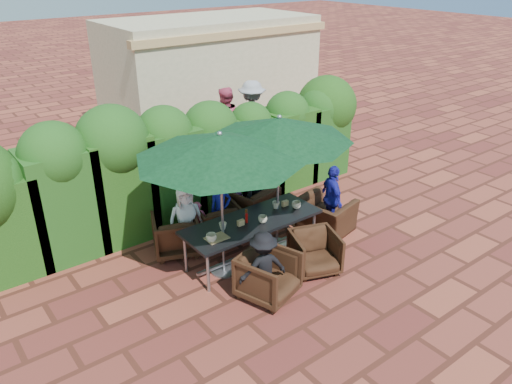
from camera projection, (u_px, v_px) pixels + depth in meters
ground at (262, 262)px, 8.60m from camera, size 80.00×80.00×0.00m
dining_table at (252, 224)px, 8.43m from camera, size 2.43×0.90×0.75m
umbrella_left at (220, 147)px, 7.40m from camera, size 2.63×2.63×2.46m
umbrella_right at (279, 129)px, 8.16m from camera, size 2.47×2.47×2.46m
chair_far_left at (176, 233)px, 8.73m from camera, size 0.98×0.96×0.79m
chair_far_mid at (217, 220)px, 9.17m from camera, size 0.89×0.85×0.78m
chair_far_right at (251, 203)px, 9.70m from camera, size 0.97×0.93×0.86m
chair_near_left at (268, 274)px, 7.59m from camera, size 0.99×0.95×0.82m
chair_near_right at (315, 250)px, 8.24m from camera, size 0.93×0.90×0.75m
chair_end_right at (325, 210)px, 9.44m from camera, size 0.84×1.10×0.86m
adult_far_left at (186, 219)px, 8.67m from camera, size 0.71×0.54×1.27m
adult_far_mid at (221, 209)px, 9.17m from camera, size 0.46×0.39×1.14m
adult_far_right at (258, 197)px, 9.51m from camera, size 0.65×0.47×1.23m
adult_near_left at (263, 267)px, 7.43m from camera, size 0.80×0.51×1.16m
adult_end_right at (332, 198)px, 9.38m from camera, size 0.63×0.85×1.30m
child_left at (199, 224)px, 8.96m from camera, size 0.38×0.35×0.84m
child_right at (238, 204)px, 9.63m from camera, size 0.39×0.36×0.88m
pedestrian_a at (212, 135)px, 12.23m from camera, size 1.48×0.54×1.59m
pedestrian_b at (225, 123)px, 12.74m from camera, size 1.00×0.78×1.82m
pedestrian_c at (252, 117)px, 13.02m from camera, size 1.31×1.22×1.93m
cup_a at (211, 238)px, 7.74m from camera, size 0.17×0.17×0.13m
cup_b at (223, 226)px, 8.10m from camera, size 0.13×0.13×0.12m
cup_c at (263, 219)px, 8.30m from camera, size 0.15×0.15×0.12m
cup_d at (276, 205)px, 8.78m from camera, size 0.13×0.13×0.13m
cup_e at (296, 205)px, 8.77m from camera, size 0.16×0.16×0.13m
ketchup_bottle at (247, 218)px, 8.29m from camera, size 0.04×0.04×0.17m
sauce_bottle at (246, 214)px, 8.43m from camera, size 0.04×0.04×0.17m
serving_tray at (217, 238)px, 7.86m from camera, size 0.35×0.25×0.02m
number_block_left at (241, 223)px, 8.22m from camera, size 0.12×0.06×0.10m
number_block_right at (285, 203)px, 8.86m from camera, size 0.12×0.06×0.10m
hedge_wall at (175, 156)px, 9.54m from camera, size 9.10×1.60×2.52m
building at (210, 73)px, 14.85m from camera, size 6.20×3.08×3.20m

